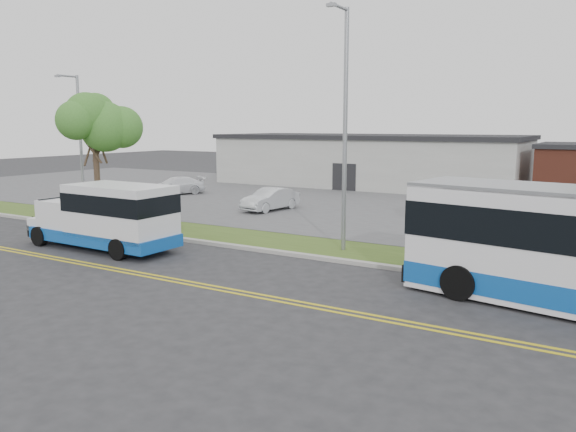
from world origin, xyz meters
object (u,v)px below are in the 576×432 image
Objects in this scene: tree_west at (94,125)px; streetlight_near at (344,123)px; shuttle_bus at (109,215)px; parked_car_a at (270,199)px; parked_car_b at (175,186)px; streetlight_far at (79,136)px; pedestrian at (152,209)px.

tree_west is 15.01m from streetlight_near.
streetlight_near is at bearing 29.03° from shuttle_bus.
parked_car_a is (0.15, 12.15, -0.70)m from shuttle_bus.
parked_car_a is 0.93× the size of parked_car_b.
pedestrian is (8.40, -2.63, -3.49)m from streetlight_far.
streetlight_near is (15.00, -0.47, 0.11)m from tree_west.
pedestrian is at bearing 179.70° from streetlight_near.
shuttle_bus is 1.66× the size of parked_car_b.
shuttle_bus is at bearing -25.72° from parked_car_b.
streetlight_far is 9.46m from pedestrian.
tree_west is 11.69m from parked_car_b.
streetlight_near reaches higher than pedestrian.
parked_car_a is at bearing 14.06° from parked_car_b.
streetlight_near is 2.18× the size of parked_car_b.
parked_car_a reaches higher than parked_car_b.
streetlight_near is at bearing 136.10° from pedestrian.
streetlight_near is 1.31× the size of shuttle_bus.
tree_west is 4.62m from streetlight_far.
pedestrian reaches higher than parked_car_a.
tree_west reaches higher than parked_car_a.
pedestrian is 0.44× the size of parked_car_a.
streetlight_far is 1.83× the size of parked_car_b.
pedestrian reaches higher than parked_car_b.
parked_car_b is at bearing 172.15° from parked_car_a.
tree_west reaches higher than parked_car_b.
shuttle_bus is at bearing -37.70° from tree_west.
parked_car_a is at bearing 137.69° from streetlight_near.
streetlight_near reaches higher than shuttle_bus.
tree_west is at bearing -28.98° from streetlight_far.
streetlight_far is (-4.00, 2.22, -0.65)m from tree_west.
tree_west is at bearing 178.20° from streetlight_near.
pedestrian is at bearing 115.41° from shuttle_bus.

